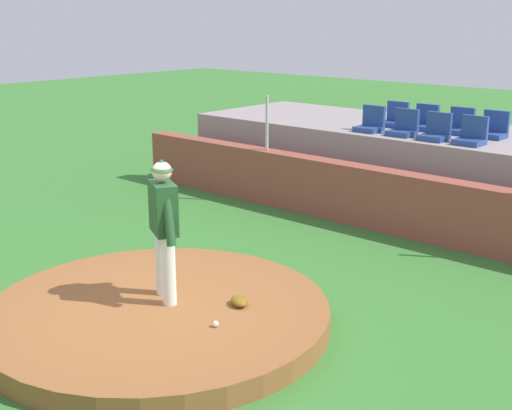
{
  "coord_description": "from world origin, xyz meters",
  "views": [
    {
      "loc": [
        6.06,
        -5.02,
        3.73
      ],
      "look_at": [
        0.0,
        1.84,
        1.17
      ],
      "focal_mm": 47.71,
      "sensor_mm": 36.0,
      "label": 1
    }
  ],
  "objects_px": {
    "stadium_chair_0": "(371,123)",
    "stadium_chair_4": "(395,119)",
    "pitcher": "(164,220)",
    "stadium_chair_1": "(404,127)",
    "stadium_chair_3": "(472,136)",
    "stadium_chair_2": "(436,131)",
    "stadium_chair_6": "(460,126)",
    "fielding_glove": "(239,301)",
    "stadium_chair_5": "(425,122)",
    "stadium_chair_7": "(493,129)",
    "baseball": "(216,324)"
  },
  "relations": [
    {
      "from": "pitcher",
      "to": "stadium_chair_1",
      "type": "bearing_deg",
      "value": 120.09
    },
    {
      "from": "baseball",
      "to": "stadium_chair_5",
      "type": "relative_size",
      "value": 0.15
    },
    {
      "from": "stadium_chair_0",
      "to": "stadium_chair_3",
      "type": "bearing_deg",
      "value": 179.56
    },
    {
      "from": "stadium_chair_1",
      "to": "stadium_chair_2",
      "type": "relative_size",
      "value": 1.0
    },
    {
      "from": "stadium_chair_1",
      "to": "stadium_chair_3",
      "type": "xyz_separation_m",
      "value": [
        1.37,
        -0.02,
        0.0
      ]
    },
    {
      "from": "stadium_chair_3",
      "to": "stadium_chair_6",
      "type": "relative_size",
      "value": 1.0
    },
    {
      "from": "stadium_chair_1",
      "to": "stadium_chair_3",
      "type": "distance_m",
      "value": 1.37
    },
    {
      "from": "stadium_chair_4",
      "to": "stadium_chair_5",
      "type": "height_order",
      "value": "same"
    },
    {
      "from": "stadium_chair_0",
      "to": "stadium_chair_6",
      "type": "relative_size",
      "value": 1.0
    },
    {
      "from": "stadium_chair_3",
      "to": "stadium_chair_7",
      "type": "relative_size",
      "value": 1.0
    },
    {
      "from": "stadium_chair_6",
      "to": "stadium_chair_5",
      "type": "bearing_deg",
      "value": 1.14
    },
    {
      "from": "pitcher",
      "to": "stadium_chair_2",
      "type": "xyz_separation_m",
      "value": [
        0.41,
        6.23,
        0.36
      ]
    },
    {
      "from": "stadium_chair_7",
      "to": "stadium_chair_6",
      "type": "bearing_deg",
      "value": -0.65
    },
    {
      "from": "pitcher",
      "to": "stadium_chair_4",
      "type": "bearing_deg",
      "value": 125.36
    },
    {
      "from": "stadium_chair_0",
      "to": "stadium_chair_4",
      "type": "relative_size",
      "value": 1.0
    },
    {
      "from": "stadium_chair_2",
      "to": "stadium_chair_0",
      "type": "bearing_deg",
      "value": -1.41
    },
    {
      "from": "stadium_chair_1",
      "to": "stadium_chair_4",
      "type": "distance_m",
      "value": 1.12
    },
    {
      "from": "fielding_glove",
      "to": "stadium_chair_3",
      "type": "xyz_separation_m",
      "value": [
        0.27,
        5.79,
        1.35
      ]
    },
    {
      "from": "fielding_glove",
      "to": "stadium_chair_1",
      "type": "height_order",
      "value": "stadium_chair_1"
    },
    {
      "from": "fielding_glove",
      "to": "stadium_chair_6",
      "type": "relative_size",
      "value": 0.6
    },
    {
      "from": "stadium_chair_6",
      "to": "stadium_chair_2",
      "type": "bearing_deg",
      "value": 88.82
    },
    {
      "from": "baseball",
      "to": "fielding_glove",
      "type": "relative_size",
      "value": 0.25
    },
    {
      "from": "stadium_chair_0",
      "to": "stadium_chair_1",
      "type": "distance_m",
      "value": 0.73
    },
    {
      "from": "stadium_chair_3",
      "to": "stadium_chair_6",
      "type": "xyz_separation_m",
      "value": [
        -0.66,
        0.92,
        0.0
      ]
    },
    {
      "from": "baseball",
      "to": "stadium_chair_2",
      "type": "relative_size",
      "value": 0.15
    },
    {
      "from": "stadium_chair_0",
      "to": "stadium_chair_1",
      "type": "xyz_separation_m",
      "value": [
        0.73,
        0.01,
        0.0
      ]
    },
    {
      "from": "stadium_chair_5",
      "to": "stadium_chair_6",
      "type": "xyz_separation_m",
      "value": [
        0.73,
        0.01,
        0.0
      ]
    },
    {
      "from": "pitcher",
      "to": "stadium_chair_6",
      "type": "xyz_separation_m",
      "value": [
        0.43,
        7.17,
        0.36
      ]
    },
    {
      "from": "pitcher",
      "to": "stadium_chair_7",
      "type": "height_order",
      "value": "pitcher"
    },
    {
      "from": "pitcher",
      "to": "stadium_chair_2",
      "type": "bearing_deg",
      "value": 113.82
    },
    {
      "from": "stadium_chair_5",
      "to": "stadium_chair_7",
      "type": "bearing_deg",
      "value": -179.72
    },
    {
      "from": "stadium_chair_2",
      "to": "pitcher",
      "type": "bearing_deg",
      "value": 86.21
    },
    {
      "from": "stadium_chair_4",
      "to": "stadium_chair_5",
      "type": "distance_m",
      "value": 0.67
    },
    {
      "from": "fielding_glove",
      "to": "stadium_chair_0",
      "type": "xyz_separation_m",
      "value": [
        -1.83,
        5.81,
        1.35
      ]
    },
    {
      "from": "baseball",
      "to": "fielding_glove",
      "type": "bearing_deg",
      "value": 108.33
    },
    {
      "from": "stadium_chair_3",
      "to": "stadium_chair_6",
      "type": "distance_m",
      "value": 1.13
    },
    {
      "from": "pitcher",
      "to": "fielding_glove",
      "type": "relative_size",
      "value": 6.01
    },
    {
      "from": "stadium_chair_1",
      "to": "stadium_chair_6",
      "type": "distance_m",
      "value": 1.14
    },
    {
      "from": "stadium_chair_0",
      "to": "stadium_chair_4",
      "type": "height_order",
      "value": "same"
    },
    {
      "from": "stadium_chair_0",
      "to": "baseball",
      "type": "bearing_deg",
      "value": 107.56
    },
    {
      "from": "stadium_chair_1",
      "to": "stadium_chair_4",
      "type": "height_order",
      "value": "same"
    },
    {
      "from": "pitcher",
      "to": "stadium_chair_7",
      "type": "bearing_deg",
      "value": 108.8
    },
    {
      "from": "stadium_chair_3",
      "to": "stadium_chair_5",
      "type": "xyz_separation_m",
      "value": [
        -1.4,
        0.9,
        0.0
      ]
    },
    {
      "from": "pitcher",
      "to": "stadium_chair_0",
      "type": "xyz_separation_m",
      "value": [
        -1.0,
        6.27,
        0.36
      ]
    },
    {
      "from": "pitcher",
      "to": "stadium_chair_2",
      "type": "relative_size",
      "value": 3.61
    },
    {
      "from": "stadium_chair_2",
      "to": "stadium_chair_1",
      "type": "bearing_deg",
      "value": -3.59
    },
    {
      "from": "stadium_chair_6",
      "to": "pitcher",
      "type": "bearing_deg",
      "value": 86.55
    },
    {
      "from": "stadium_chair_1",
      "to": "stadium_chair_6",
      "type": "bearing_deg",
      "value": -128.24
    },
    {
      "from": "baseball",
      "to": "stadium_chair_7",
      "type": "relative_size",
      "value": 0.15
    },
    {
      "from": "stadium_chair_0",
      "to": "stadium_chair_3",
      "type": "xyz_separation_m",
      "value": [
        2.09,
        -0.02,
        0.0
      ]
    }
  ]
}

